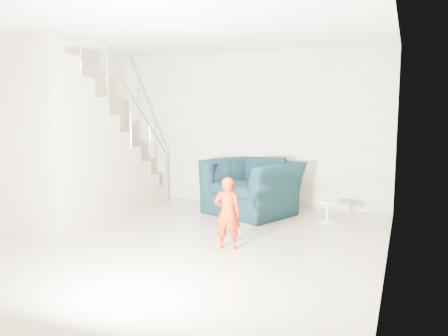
# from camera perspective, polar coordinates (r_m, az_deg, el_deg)

# --- Properties ---
(floor) EXTENTS (5.50, 5.50, 0.00)m
(floor) POSITION_cam_1_polar(r_m,az_deg,el_deg) (6.17, -5.40, -9.18)
(floor) COLOR gray
(floor) RESTS_ON ground
(ceiling) EXTENTS (5.50, 5.50, 0.00)m
(ceiling) POSITION_cam_1_polar(r_m,az_deg,el_deg) (5.98, -5.74, 16.45)
(ceiling) COLOR silver
(ceiling) RESTS_ON back_wall
(back_wall) EXTENTS (5.00, 0.00, 5.00)m
(back_wall) POSITION_cam_1_polar(r_m,az_deg,el_deg) (8.46, 2.85, 4.71)
(back_wall) COLOR #B0A690
(back_wall) RESTS_ON floor
(front_wall) EXTENTS (5.00, 0.00, 5.00)m
(front_wall) POSITION_cam_1_polar(r_m,az_deg,el_deg) (3.69, -25.12, 0.23)
(front_wall) COLOR #B0A690
(front_wall) RESTS_ON floor
(left_wall) EXTENTS (0.00, 5.50, 5.50)m
(left_wall) POSITION_cam_1_polar(r_m,az_deg,el_deg) (7.39, -23.20, 3.68)
(left_wall) COLOR #B0A690
(left_wall) RESTS_ON floor
(right_wall) EXTENTS (0.00, 5.50, 5.50)m
(right_wall) POSITION_cam_1_polar(r_m,az_deg,el_deg) (5.29, 19.42, 2.54)
(right_wall) COLOR #B0A690
(right_wall) RESTS_ON floor
(armchair) EXTENTS (1.71, 1.62, 0.88)m
(armchair) POSITION_cam_1_polar(r_m,az_deg,el_deg) (7.78, 3.41, -2.32)
(armchair) COLOR black
(armchair) RESTS_ON floor
(toddler) EXTENTS (0.37, 0.30, 0.90)m
(toddler) POSITION_cam_1_polar(r_m,az_deg,el_deg) (5.88, 0.40, -5.44)
(toddler) COLOR #A41005
(toddler) RESTS_ON floor
(side_table) EXTENTS (0.35, 0.35, 0.35)m
(side_table) POSITION_cam_1_polar(r_m,az_deg,el_deg) (7.37, 12.33, -4.67)
(side_table) COLOR silver
(side_table) RESTS_ON floor
(staircase) EXTENTS (1.02, 3.03, 3.62)m
(staircase) POSITION_cam_1_polar(r_m,az_deg,el_deg) (7.50, -17.36, 0.91)
(staircase) COLOR #ADA089
(staircase) RESTS_ON floor
(cushion) EXTENTS (0.48, 0.23, 0.47)m
(cushion) POSITION_cam_1_polar(r_m,az_deg,el_deg) (7.94, 5.81, -0.37)
(cushion) COLOR black
(cushion) RESTS_ON armchair
(throw) EXTENTS (0.05, 0.48, 0.53)m
(throw) POSITION_cam_1_polar(r_m,az_deg,el_deg) (7.90, -0.78, -1.32)
(throw) COLOR black
(throw) RESTS_ON armchair
(phone) EXTENTS (0.04, 0.05, 0.10)m
(phone) POSITION_cam_1_polar(r_m,az_deg,el_deg) (5.74, 1.18, -2.36)
(phone) COLOR black
(phone) RESTS_ON toddler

